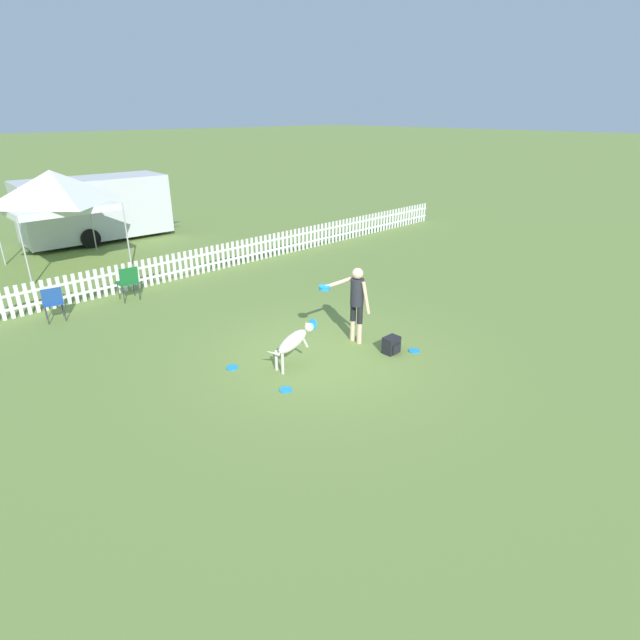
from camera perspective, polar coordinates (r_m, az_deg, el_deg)
ground_plane at (r=10.18m, az=0.31°, el=-3.88°), size 240.00×240.00×0.00m
handler_person at (r=10.32m, az=4.05°, el=2.66°), size 0.94×0.68×1.64m
leaping_dog at (r=9.49m, az=-2.99°, el=-2.36°), size 1.22×0.31×0.85m
frisbee_near_handler at (r=10.45m, az=10.72°, el=-3.49°), size 0.23×0.23×0.02m
frisbee_near_dog at (r=9.78m, az=-10.01°, el=-5.37°), size 0.23×0.23×0.02m
frisbee_midfield at (r=8.94m, az=-3.93°, el=-7.96°), size 0.23×0.23×0.02m
backpack_on_grass at (r=10.25m, az=8.17°, el=-2.86°), size 0.33×0.28×0.35m
picket_fence at (r=15.02m, az=-16.94°, el=5.70°), size 24.93×0.04×0.79m
folding_chair_blue_left at (r=13.73m, az=-21.08°, el=4.25°), size 0.51×0.53×0.92m
folding_chair_center at (r=13.09m, az=-28.24°, el=1.94°), size 0.50×0.52×0.85m
canopy_tent_main at (r=17.48m, az=-28.20°, el=12.96°), size 2.93×2.93×2.94m
equipment_trailer at (r=20.82m, az=-24.32°, el=11.62°), size 5.96×2.28×2.30m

